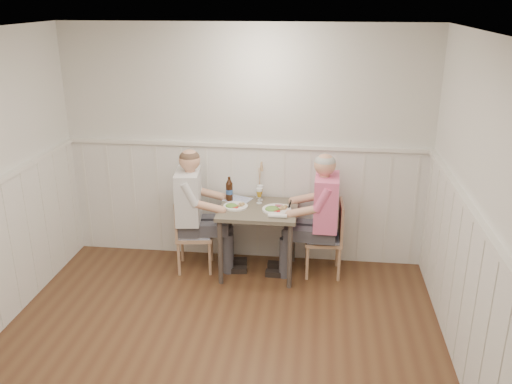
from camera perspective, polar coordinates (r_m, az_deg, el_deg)
ground_plane at (r=4.51m, az=-5.30°, el=-19.30°), size 4.50×4.50×0.00m
room_shell at (r=3.74m, az=-6.03°, el=-0.97°), size 4.04×4.54×2.60m
wainscot at (r=4.69m, az=-3.82°, el=-7.45°), size 4.00×4.49×1.34m
dining_table at (r=5.72m, az=0.24°, el=-2.70°), size 0.82×0.70×0.75m
chair_right at (r=5.82m, az=7.62°, el=-4.55°), size 0.40×0.40×0.82m
chair_left at (r=5.92m, az=-6.96°, el=-4.09°), size 0.44×0.44×0.82m
man_in_pink at (r=5.72m, az=6.86°, el=-3.53°), size 0.64×0.45×1.38m
diner_cream at (r=5.85m, az=-6.61°, el=-2.92°), size 0.68×0.47×1.38m
plate_man at (r=5.60m, az=2.09°, el=-1.74°), size 0.30×0.30×0.08m
plate_diner at (r=5.69m, az=-2.31°, el=-1.42°), size 0.26×0.26×0.07m
beer_glass_a at (r=5.84m, az=0.45°, el=0.17°), size 0.07×0.07×0.17m
beer_glass_b at (r=5.76m, az=0.35°, el=-0.13°), size 0.07×0.07×0.17m
beer_bottle at (r=5.84m, az=-2.82°, el=0.20°), size 0.08×0.08×0.27m
rolled_napkin at (r=5.42m, az=2.28°, el=-2.52°), size 0.19×0.04×0.04m
grass_vase at (r=5.89m, az=0.27°, el=1.19°), size 0.05×0.05×0.44m
gingham_mat at (r=5.90m, az=-1.94°, el=-0.79°), size 0.33×0.30×0.01m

